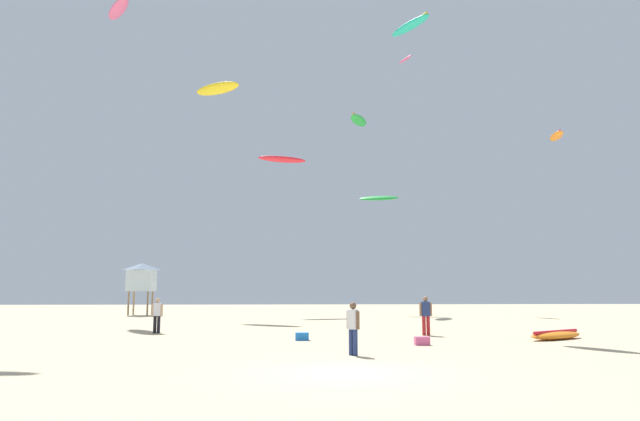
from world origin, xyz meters
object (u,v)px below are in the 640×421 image
Objects in this scene: person_foreground at (353,324)px; kite_aloft_2 at (282,159)px; kite_aloft_4 at (217,89)px; gear_bag at (422,341)px; person_midground at (157,313)px; kite_aloft_0 at (379,198)px; cooler_box at (302,336)px; kite_aloft_9 at (556,136)px; kite_aloft_5 at (405,59)px; kite_grounded_near at (556,335)px; kite_aloft_8 at (359,120)px; person_left at (426,313)px; lifeguard_tower at (142,277)px; kite_aloft_3 at (410,26)px; kite_aloft_1 at (118,9)px.

kite_aloft_2 is at bearing 58.47° from person_foreground.
kite_aloft_4 is (-8.17, 25.35, 16.97)m from person_foreground.
person_midground is at bearing 151.47° from gear_bag.
kite_aloft_0 is 8.98m from kite_aloft_2.
cooler_box is 27.49m from kite_aloft_4.
kite_aloft_2 is 1.25× the size of kite_aloft_9.
kite_aloft_5 is 17.22m from kite_aloft_9.
kite_grounded_near is 0.76× the size of kite_aloft_4.
gear_bag is (-6.26, -2.14, -0.03)m from kite_grounded_near.
person_midground is at bearing 94.54° from person_foreground.
person_foreground is 0.39× the size of kite_aloft_2.
kite_aloft_8 is (5.44, 25.67, 17.07)m from cooler_box.
kite_aloft_2 is (-12.27, 23.56, 12.87)m from kite_grounded_near.
kite_aloft_5 is at bearing 32.68° from kite_aloft_4.
person_left is 38.15m from kite_aloft_5.
kite_aloft_5 is at bearing -25.80° from person_midground.
kite_aloft_2 is (11.28, 0.73, 10.01)m from lifeguard_tower.
person_midground is 0.41× the size of lifeguard_tower.
lifeguard_tower is 20.84m from kite_aloft_0.
kite_aloft_5 is (17.96, 27.03, 24.42)m from person_midground.
lifeguard_tower is 7.41× the size of gear_bag.
kite_aloft_5 is at bearing 60.09° from kite_aloft_0.
kite_aloft_3 is 0.83× the size of kite_aloft_8.
kite_aloft_4 is at bearing -154.27° from kite_aloft_8.
kite_aloft_5 is at bearing 79.22° from gear_bag.
gear_bag is 0.13× the size of kite_aloft_1.
person_left is at bearing -94.77° from kite_aloft_3.
kite_aloft_9 reaches higher than cooler_box.
cooler_box is 5.11m from gear_bag.
kite_aloft_1 reaches higher than kite_aloft_4.
kite_aloft_0 reaches higher than kite_grounded_near.
kite_aloft_4 is 29.49m from kite_aloft_9.
kite_aloft_0 is (-3.91, 24.26, 9.68)m from kite_grounded_near.
kite_aloft_5 is (17.51, 11.23, 7.43)m from kite_aloft_4.
kite_aloft_3 reaches higher than kite_aloft_0.
kite_aloft_3 is (20.40, -13.15, -7.22)m from kite_aloft_1.
kite_aloft_8 is at bearing -135.30° from kite_aloft_5.
cooler_box is at bearing -137.24° from kite_aloft_3.
gear_bag is 0.17× the size of kite_aloft_3.
person_midground is 0.94× the size of person_left.
person_left is at bearing -71.30° from kite_aloft_2.
person_midground is 0.48× the size of kite_aloft_9.
kite_aloft_4 is at bearing 6.19° from person_midground.
kite_aloft_1 is 9.88m from kite_aloft_4.
kite_aloft_8 is at bearing 78.02° from cooler_box.
person_foreground is at bearing -84.06° from kite_aloft_2.
person_left is at bearing -55.04° from kite_aloft_4.
kite_aloft_1 is at bearing 127.36° from cooler_box.
kite_aloft_1 is 1.24× the size of kite_aloft_9.
cooler_box is 26.95m from kite_aloft_0.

